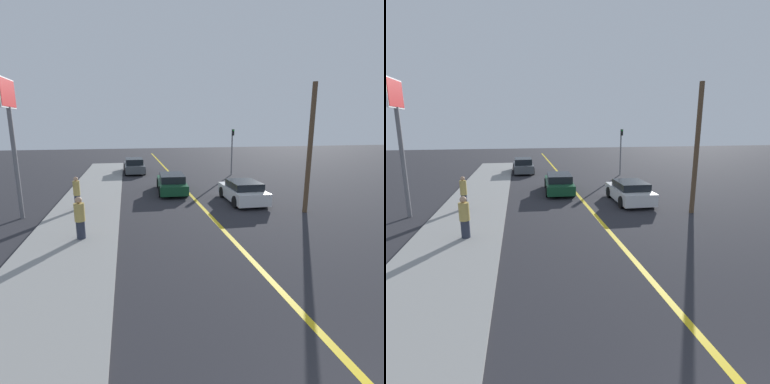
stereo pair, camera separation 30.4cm
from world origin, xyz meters
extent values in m
cube|color=gold|center=(0.00, 18.00, 0.00)|extent=(0.20, 60.00, 0.01)
cube|color=gray|center=(-6.18, 17.47, 0.05)|extent=(3.49, 34.95, 0.10)
cube|color=silver|center=(2.65, 14.65, 0.52)|extent=(1.92, 4.14, 0.67)
cube|color=black|center=(2.65, 14.45, 1.06)|extent=(1.66, 2.29, 0.41)
cylinder|color=black|center=(1.81, 15.94, 0.34)|extent=(0.24, 0.68, 0.67)
cylinder|color=black|center=(3.54, 15.90, 0.34)|extent=(0.24, 0.68, 0.67)
cylinder|color=black|center=(1.75, 13.40, 0.34)|extent=(0.24, 0.68, 0.67)
cylinder|color=black|center=(3.48, 13.36, 0.34)|extent=(0.24, 0.68, 0.67)
cube|color=#144728|center=(-1.07, 18.24, 0.49)|extent=(2.03, 4.76, 0.60)
cube|color=black|center=(-1.07, 18.01, 1.03)|extent=(1.69, 2.65, 0.47)
cylinder|color=black|center=(-1.82, 19.73, 0.35)|extent=(0.26, 0.71, 0.70)
cylinder|color=black|center=(-0.15, 19.64, 0.35)|extent=(0.26, 0.71, 0.70)
cylinder|color=black|center=(-1.99, 16.84, 0.35)|extent=(0.26, 0.71, 0.70)
cylinder|color=black|center=(-0.32, 16.75, 0.35)|extent=(0.26, 0.71, 0.70)
cube|color=#4C5156|center=(-3.32, 27.50, 0.53)|extent=(1.86, 4.77, 0.68)
cube|color=black|center=(-3.32, 27.26, 1.14)|extent=(1.60, 2.64, 0.53)
cylinder|color=black|center=(-4.18, 28.95, 0.35)|extent=(0.23, 0.70, 0.69)
cylinder|color=black|center=(-2.51, 28.99, 0.35)|extent=(0.23, 0.70, 0.69)
cylinder|color=black|center=(-4.12, 26.02, 0.35)|extent=(0.23, 0.70, 0.69)
cylinder|color=black|center=(-2.45, 26.05, 0.35)|extent=(0.23, 0.70, 0.69)
cylinder|color=#282D3D|center=(-5.83, 10.09, 0.46)|extent=(0.33, 0.33, 0.71)
cylinder|color=tan|center=(-5.83, 10.09, 1.16)|extent=(0.39, 0.39, 0.71)
sphere|color=tan|center=(-5.83, 10.09, 1.65)|extent=(0.26, 0.26, 0.26)
cylinder|color=#282D3D|center=(-6.59, 14.51, 0.48)|extent=(0.29, 0.29, 0.76)
cylinder|color=tan|center=(-6.59, 14.51, 1.24)|extent=(0.34, 0.34, 0.76)
sphere|color=tan|center=(-6.59, 14.51, 1.73)|extent=(0.22, 0.22, 0.22)
cylinder|color=slate|center=(5.39, 24.35, 2.06)|extent=(0.12, 0.12, 4.13)
cube|color=black|center=(5.39, 24.17, 3.85)|extent=(0.18, 0.18, 0.55)
sphere|color=green|center=(5.39, 24.08, 4.02)|extent=(0.14, 0.14, 0.14)
cylinder|color=slate|center=(-9.07, 13.82, 2.63)|extent=(0.20, 0.20, 5.25)
cube|color=silver|center=(-9.07, 13.82, 5.84)|extent=(0.08, 1.86, 1.30)
cube|color=red|center=(-9.07, 13.82, 5.84)|extent=(0.12, 1.74, 1.18)
cylinder|color=brown|center=(5.02, 11.86, 3.24)|extent=(0.24, 0.24, 6.48)
camera|label=1|loc=(-3.93, -1.62, 4.40)|focal=28.00mm
camera|label=2|loc=(-3.63, -1.68, 4.40)|focal=28.00mm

